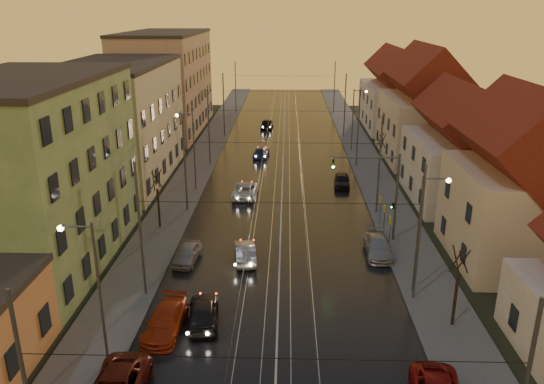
# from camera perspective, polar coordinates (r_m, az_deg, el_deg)

# --- Properties ---
(road) EXTENTS (16.00, 120.00, 0.04)m
(road) POSITION_cam_1_polar(r_m,az_deg,el_deg) (63.47, 1.19, 3.11)
(road) COLOR black
(road) RESTS_ON ground
(sidewalk_left) EXTENTS (4.00, 120.00, 0.15)m
(sidewalk_left) POSITION_cam_1_polar(r_m,az_deg,el_deg) (64.31, -7.77, 3.20)
(sidewalk_left) COLOR #4C4C4C
(sidewalk_left) RESTS_ON ground
(sidewalk_right) EXTENTS (4.00, 120.00, 0.15)m
(sidewalk_right) POSITION_cam_1_polar(r_m,az_deg,el_deg) (64.17, 10.17, 3.04)
(sidewalk_right) COLOR #4C4C4C
(sidewalk_right) RESTS_ON ground
(tram_rail_0) EXTENTS (0.06, 120.00, 0.03)m
(tram_rail_0) POSITION_cam_1_polar(r_m,az_deg,el_deg) (63.51, -0.80, 3.16)
(tram_rail_0) COLOR gray
(tram_rail_0) RESTS_ON road
(tram_rail_1) EXTENTS (0.06, 120.00, 0.03)m
(tram_rail_1) POSITION_cam_1_polar(r_m,az_deg,el_deg) (63.47, 0.49, 3.14)
(tram_rail_1) COLOR gray
(tram_rail_1) RESTS_ON road
(tram_rail_2) EXTENTS (0.06, 120.00, 0.03)m
(tram_rail_2) POSITION_cam_1_polar(r_m,az_deg,el_deg) (63.46, 1.88, 3.13)
(tram_rail_2) COLOR gray
(tram_rail_2) RESTS_ON road
(tram_rail_3) EXTENTS (0.06, 120.00, 0.03)m
(tram_rail_3) POSITION_cam_1_polar(r_m,az_deg,el_deg) (63.48, 3.18, 3.12)
(tram_rail_3) COLOR gray
(tram_rail_3) RESTS_ON road
(apartment_left_1) EXTENTS (10.00, 18.00, 13.00)m
(apartment_left_1) POSITION_cam_1_polar(r_m,az_deg,el_deg) (40.86, -24.49, 1.62)
(apartment_left_1) COLOR #587C4F
(apartment_left_1) RESTS_ON ground
(apartment_left_2) EXTENTS (10.00, 20.00, 12.00)m
(apartment_left_2) POSITION_cam_1_polar(r_m,az_deg,el_deg) (58.99, -16.22, 7.09)
(apartment_left_2) COLOR beige
(apartment_left_2) RESTS_ON ground
(apartment_left_3) EXTENTS (10.00, 24.00, 14.00)m
(apartment_left_3) POSITION_cam_1_polar(r_m,az_deg,el_deg) (81.68, -11.28, 11.39)
(apartment_left_3) COLOR #9C7B64
(apartment_left_3) RESTS_ON ground
(house_right_1) EXTENTS (8.67, 10.20, 10.80)m
(house_right_1) POSITION_cam_1_polar(r_m,az_deg,el_deg) (41.43, 25.11, 0.23)
(house_right_1) COLOR beige
(house_right_1) RESTS_ON ground
(house_right_2) EXTENTS (9.18, 12.24, 9.20)m
(house_right_2) POSITION_cam_1_polar(r_m,az_deg,el_deg) (53.30, 19.74, 3.97)
(house_right_2) COLOR beige
(house_right_2) RESTS_ON ground
(house_right_3) EXTENTS (9.18, 14.28, 11.50)m
(house_right_3) POSITION_cam_1_polar(r_m,az_deg,el_deg) (67.13, 16.08, 8.33)
(house_right_3) COLOR beige
(house_right_3) RESTS_ON ground
(house_right_4) EXTENTS (9.18, 16.32, 10.00)m
(house_right_4) POSITION_cam_1_polar(r_m,az_deg,el_deg) (84.57, 13.13, 10.18)
(house_right_4) COLOR beige
(house_right_4) RESTS_ON ground
(catenary_pole_l_1) EXTENTS (0.16, 0.16, 9.00)m
(catenary_pole_l_1) POSITION_cam_1_polar(r_m,az_deg,el_deg) (33.96, -13.98, -4.16)
(catenary_pole_l_1) COLOR #595B60
(catenary_pole_l_1) RESTS_ON ground
(catenary_pole_r_1) EXTENTS (0.16, 0.16, 9.00)m
(catenary_pole_r_1) POSITION_cam_1_polar(r_m,az_deg,el_deg) (33.73, 15.55, -4.47)
(catenary_pole_r_1) COLOR #595B60
(catenary_pole_r_1) RESTS_ON ground
(catenary_pole_l_2) EXTENTS (0.16, 0.16, 9.00)m
(catenary_pole_l_2) POSITION_cam_1_polar(r_m,az_deg,el_deg) (47.72, -9.36, 2.98)
(catenary_pole_l_2) COLOR #595B60
(catenary_pole_l_2) RESTS_ON ground
(catenary_pole_r_2) EXTENTS (0.16, 0.16, 9.00)m
(catenary_pole_r_2) POSITION_cam_1_polar(r_m,az_deg,el_deg) (47.56, 11.47, 2.79)
(catenary_pole_r_2) COLOR #595B60
(catenary_pole_r_2) RESTS_ON ground
(catenary_pole_l_3) EXTENTS (0.16, 0.16, 9.00)m
(catenary_pole_l_3) POSITION_cam_1_polar(r_m,az_deg,el_deg) (62.06, -6.82, 6.87)
(catenary_pole_l_3) COLOR #595B60
(catenary_pole_l_3) RESTS_ON ground
(catenary_pole_r_3) EXTENTS (0.16, 0.16, 9.00)m
(catenary_pole_r_3) POSITION_cam_1_polar(r_m,az_deg,el_deg) (61.93, 9.24, 6.73)
(catenary_pole_r_3) COLOR #595B60
(catenary_pole_r_3) RESTS_ON ground
(catenary_pole_l_4) EXTENTS (0.16, 0.16, 9.00)m
(catenary_pole_l_4) POSITION_cam_1_polar(r_m,az_deg,el_deg) (76.65, -5.22, 9.28)
(catenary_pole_l_4) COLOR #595B60
(catenary_pole_l_4) RESTS_ON ground
(catenary_pole_r_4) EXTENTS (0.16, 0.16, 9.00)m
(catenary_pole_r_4) POSITION_cam_1_polar(r_m,az_deg,el_deg) (76.55, 7.84, 9.17)
(catenary_pole_r_4) COLOR #595B60
(catenary_pole_r_4) RESTS_ON ground
(catenary_pole_l_5) EXTENTS (0.16, 0.16, 9.00)m
(catenary_pole_l_5) POSITION_cam_1_polar(r_m,az_deg,el_deg) (94.33, -3.94, 11.19)
(catenary_pole_l_5) COLOR #595B60
(catenary_pole_l_5) RESTS_ON ground
(catenary_pole_r_5) EXTENTS (0.16, 0.16, 9.00)m
(catenary_pole_r_5) POSITION_cam_1_polar(r_m,az_deg,el_deg) (94.25, 6.73, 11.09)
(catenary_pole_r_5) COLOR #595B60
(catenary_pole_r_5) RESTS_ON ground
(street_lamp_0) EXTENTS (1.75, 0.32, 8.00)m
(street_lamp_0) POSITION_cam_1_polar(r_m,az_deg,el_deg) (27.96, -18.77, -9.05)
(street_lamp_0) COLOR #595B60
(street_lamp_0) RESTS_ON ground
(street_lamp_1) EXTENTS (1.75, 0.32, 8.00)m
(street_lamp_1) POSITION_cam_1_polar(r_m,az_deg,el_deg) (34.60, 16.04, -3.21)
(street_lamp_1) COLOR #595B60
(street_lamp_1) RESTS_ON ground
(street_lamp_2) EXTENTS (1.75, 0.32, 8.00)m
(street_lamp_2) POSITION_cam_1_polar(r_m,az_deg,el_deg) (53.40, -8.74, 5.19)
(street_lamp_2) COLOR #595B60
(street_lamp_2) RESTS_ON ground
(street_lamp_3) EXTENTS (1.75, 0.32, 8.00)m
(street_lamp_3) POSITION_cam_1_polar(r_m,az_deg,el_deg) (68.72, 8.96, 8.30)
(street_lamp_3) COLOR #595B60
(street_lamp_3) RESTS_ON ground
(traffic_light_mast) EXTENTS (5.30, 0.32, 7.20)m
(traffic_light_mast) POSITION_cam_1_polar(r_m,az_deg,el_deg) (41.78, 11.97, 0.60)
(traffic_light_mast) COLOR #595B60
(traffic_light_mast) RESTS_ON ground
(bare_tree_0) EXTENTS (1.09, 1.09, 5.11)m
(bare_tree_0) POSITION_cam_1_polar(r_m,az_deg,el_deg) (44.97, -12.14, -0.92)
(bare_tree_0) COLOR black
(bare_tree_0) RESTS_ON ground
(bare_tree_1) EXTENTS (1.09, 1.09, 5.11)m
(bare_tree_1) POSITION_cam_1_polar(r_m,az_deg,el_deg) (32.44, 19.23, -9.82)
(bare_tree_1) COLOR black
(bare_tree_1) RESTS_ON ground
(bare_tree_2) EXTENTS (1.09, 1.09, 5.11)m
(bare_tree_2) POSITION_cam_1_polar(r_m,az_deg,el_deg) (57.88, 11.52, 3.66)
(bare_tree_2) COLOR black
(bare_tree_2) RESTS_ON ground
(driving_car_0) EXTENTS (2.22, 4.49, 1.47)m
(driving_car_0) POSITION_cam_1_polar(r_m,az_deg,el_deg) (32.17, -7.42, -12.67)
(driving_car_0) COLOR black
(driving_car_0) RESTS_ON ground
(driving_car_1) EXTENTS (1.95, 4.25, 1.35)m
(driving_car_1) POSITION_cam_1_polar(r_m,az_deg,el_deg) (39.14, -2.91, -6.50)
(driving_car_1) COLOR gray
(driving_car_1) RESTS_ON ground
(driving_car_2) EXTENTS (2.34, 5.00, 1.38)m
(driving_car_2) POSITION_cam_1_polar(r_m,az_deg,el_deg) (52.20, -2.91, 0.25)
(driving_car_2) COLOR #BBBBBB
(driving_car_2) RESTS_ON ground
(driving_car_3) EXTENTS (2.09, 4.34, 1.22)m
(driving_car_3) POSITION_cam_1_polar(r_m,az_deg,el_deg) (66.05, -1.18, 4.29)
(driving_car_3) COLOR #19254B
(driving_car_3) RESTS_ON ground
(driving_car_4) EXTENTS (1.96, 4.47, 1.50)m
(driving_car_4) POSITION_cam_1_polar(r_m,az_deg,el_deg) (82.15, -0.55, 7.37)
(driving_car_4) COLOR black
(driving_car_4) RESTS_ON ground
(parked_left_2) EXTENTS (2.22, 4.85, 1.37)m
(parked_left_2) POSITION_cam_1_polar(r_m,az_deg,el_deg) (31.79, -11.41, -13.45)
(parked_left_2) COLOR #A72F10
(parked_left_2) RESTS_ON ground
(parked_left_3) EXTENTS (1.90, 3.90, 1.28)m
(parked_left_3) POSITION_cam_1_polar(r_m,az_deg,el_deg) (39.47, -9.12, -6.56)
(parked_left_3) COLOR #96969B
(parked_left_3) RESTS_ON ground
(parked_right_1) EXTENTS (1.98, 4.67, 1.34)m
(parked_right_1) POSITION_cam_1_polar(r_m,az_deg,el_deg) (40.82, 11.35, -5.75)
(parked_right_1) COLOR #9D9EA2
(parked_right_1) RESTS_ON ground
(parked_right_2) EXTENTS (1.87, 4.04, 1.34)m
(parked_right_2) POSITION_cam_1_polar(r_m,az_deg,el_deg) (55.43, 7.53, 1.23)
(parked_right_2) COLOR black
(parked_right_2) RESTS_ON ground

